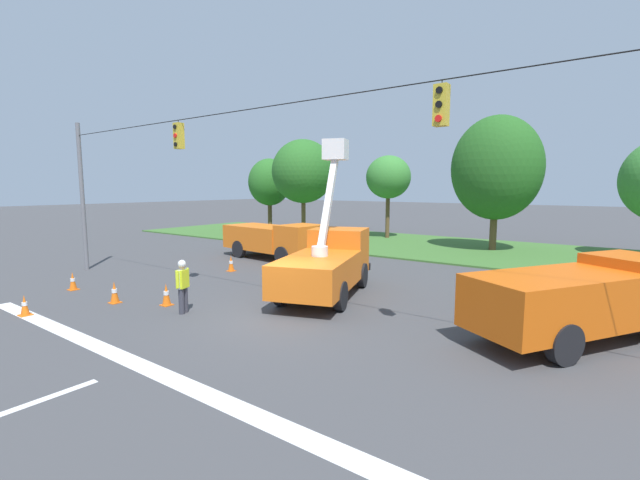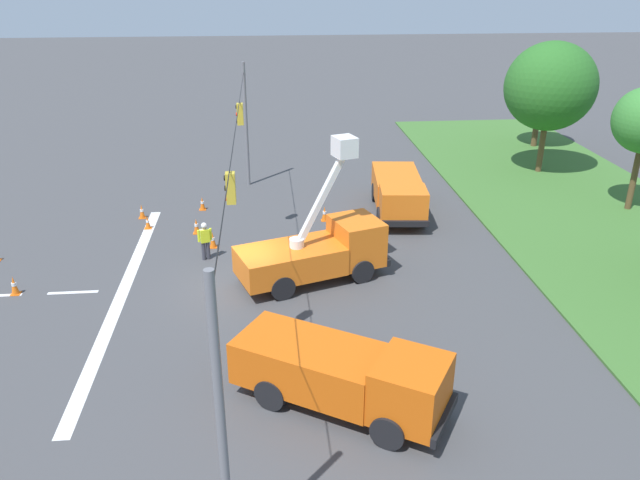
{
  "view_description": "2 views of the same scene",
  "coord_description": "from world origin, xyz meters",
  "px_view_note": "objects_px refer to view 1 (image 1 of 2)",
  "views": [
    {
      "loc": [
        9.02,
        -10.04,
        4.11
      ],
      "look_at": [
        -1.02,
        3.54,
        2.02
      ],
      "focal_mm": 24.0,
      "sensor_mm": 36.0,
      "label": 1
    },
    {
      "loc": [
        23.01,
        1.09,
        12.14
      ],
      "look_at": [
        -1.76,
        3.31,
        1.15
      ],
      "focal_mm": 35.0,
      "sensor_mm": 36.0,
      "label": 2
    }
  ],
  "objects_px": {
    "utility_truck_support_near": "(582,297)",
    "traffic_cone_foreground_right": "(166,295)",
    "tree_west": "(303,172)",
    "traffic_cone_lane_edge_a": "(25,306)",
    "tree_centre": "(388,177)",
    "tree_east": "(496,168)",
    "utility_truck_support_far": "(274,239)",
    "traffic_cone_foreground_left": "(73,281)",
    "utility_truck_bucket_lift": "(327,260)",
    "traffic_cone_lane_edge_b": "(231,263)",
    "tree_far_west": "(269,182)",
    "traffic_cone_far_right": "(114,292)",
    "traffic_cone_centre_line": "(317,266)",
    "road_worker": "(183,283)"
  },
  "relations": [
    {
      "from": "utility_truck_support_near",
      "to": "traffic_cone_foreground_right",
      "type": "distance_m",
      "value": 12.87
    },
    {
      "from": "tree_west",
      "to": "traffic_cone_lane_edge_a",
      "type": "xyz_separation_m",
      "value": [
        7.17,
        -23.31,
        -5.09
      ]
    },
    {
      "from": "tree_centre",
      "to": "traffic_cone_lane_edge_a",
      "type": "distance_m",
      "value": 25.8
    },
    {
      "from": "tree_east",
      "to": "traffic_cone_foreground_right",
      "type": "distance_m",
      "value": 21.41
    },
    {
      "from": "utility_truck_support_far",
      "to": "traffic_cone_lane_edge_a",
      "type": "bearing_deg",
      "value": -85.46
    },
    {
      "from": "traffic_cone_foreground_right",
      "to": "traffic_cone_foreground_left",
      "type": "bearing_deg",
      "value": -169.89
    },
    {
      "from": "utility_truck_bucket_lift",
      "to": "utility_truck_support_near",
      "type": "xyz_separation_m",
      "value": [
        8.4,
        -0.03,
        -0.13
      ]
    },
    {
      "from": "tree_west",
      "to": "utility_truck_support_far",
      "type": "relative_size",
      "value": 1.2
    },
    {
      "from": "tree_east",
      "to": "traffic_cone_foreground_left",
      "type": "xyz_separation_m",
      "value": [
        -10.71,
        -20.94,
        -4.94
      ]
    },
    {
      "from": "utility_truck_support_far",
      "to": "traffic_cone_lane_edge_b",
      "type": "relative_size",
      "value": 8.64
    },
    {
      "from": "traffic_cone_foreground_right",
      "to": "traffic_cone_lane_edge_b",
      "type": "relative_size",
      "value": 0.99
    },
    {
      "from": "tree_far_west",
      "to": "tree_centre",
      "type": "xyz_separation_m",
      "value": [
        12.81,
        -0.06,
        0.3
      ]
    },
    {
      "from": "traffic_cone_far_right",
      "to": "utility_truck_support_near",
      "type": "bearing_deg",
      "value": 21.98
    },
    {
      "from": "utility_truck_bucket_lift",
      "to": "traffic_cone_far_right",
      "type": "height_order",
      "value": "utility_truck_bucket_lift"
    },
    {
      "from": "traffic_cone_foreground_right",
      "to": "tree_east",
      "type": "bearing_deg",
      "value": 74.15
    },
    {
      "from": "tree_west",
      "to": "traffic_cone_centre_line",
      "type": "relative_size",
      "value": 9.9
    },
    {
      "from": "road_worker",
      "to": "traffic_cone_foreground_right",
      "type": "height_order",
      "value": "road_worker"
    },
    {
      "from": "traffic_cone_foreground_left",
      "to": "traffic_cone_foreground_right",
      "type": "xyz_separation_m",
      "value": [
        5.02,
        0.89,
        0.03
      ]
    },
    {
      "from": "utility_truck_support_far",
      "to": "road_worker",
      "type": "height_order",
      "value": "utility_truck_support_far"
    },
    {
      "from": "tree_centre",
      "to": "traffic_cone_centre_line",
      "type": "bearing_deg",
      "value": -75.01
    },
    {
      "from": "tree_centre",
      "to": "tree_east",
      "type": "relative_size",
      "value": 0.77
    },
    {
      "from": "traffic_cone_foreground_right",
      "to": "traffic_cone_lane_edge_a",
      "type": "relative_size",
      "value": 1.16
    },
    {
      "from": "road_worker",
      "to": "traffic_cone_foreground_left",
      "type": "distance_m",
      "value": 6.36
    },
    {
      "from": "tree_centre",
      "to": "road_worker",
      "type": "bearing_deg",
      "value": -79.38
    },
    {
      "from": "tree_centre",
      "to": "traffic_cone_far_right",
      "type": "bearing_deg",
      "value": -87.16
    },
    {
      "from": "tree_east",
      "to": "utility_truck_support_near",
      "type": "xyz_separation_m",
      "value": [
        6.29,
        -15.41,
        -4.1
      ]
    },
    {
      "from": "tree_centre",
      "to": "utility_truck_bucket_lift",
      "type": "relative_size",
      "value": 0.99
    },
    {
      "from": "tree_centre",
      "to": "traffic_cone_far_right",
      "type": "height_order",
      "value": "tree_centre"
    },
    {
      "from": "utility_truck_bucket_lift",
      "to": "traffic_cone_far_right",
      "type": "xyz_separation_m",
      "value": [
        -5.34,
        -5.57,
        -0.94
      ]
    },
    {
      "from": "traffic_cone_foreground_left",
      "to": "utility_truck_support_near",
      "type": "bearing_deg",
      "value": 18.01
    },
    {
      "from": "traffic_cone_far_right",
      "to": "traffic_cone_centre_line",
      "type": "distance_m",
      "value": 8.76
    },
    {
      "from": "road_worker",
      "to": "traffic_cone_far_right",
      "type": "relative_size",
      "value": 2.27
    },
    {
      "from": "utility_truck_bucket_lift",
      "to": "road_worker",
      "type": "height_order",
      "value": "utility_truck_bucket_lift"
    },
    {
      "from": "utility_truck_bucket_lift",
      "to": "traffic_cone_lane_edge_a",
      "type": "relative_size",
      "value": 9.86
    },
    {
      "from": "tree_far_west",
      "to": "road_worker",
      "type": "xyz_separation_m",
      "value": [
        16.97,
        -22.26,
        -3.57
      ]
    },
    {
      "from": "tree_centre",
      "to": "traffic_cone_lane_edge_b",
      "type": "distance_m",
      "value": 17.06
    },
    {
      "from": "tree_west",
      "to": "utility_truck_support_near",
      "type": "relative_size",
      "value": 1.21
    },
    {
      "from": "tree_far_west",
      "to": "utility_truck_support_near",
      "type": "height_order",
      "value": "tree_far_west"
    },
    {
      "from": "tree_east",
      "to": "traffic_cone_centre_line",
      "type": "distance_m",
      "value": 14.34
    },
    {
      "from": "tree_far_west",
      "to": "traffic_cone_far_right",
      "type": "xyz_separation_m",
      "value": [
        13.95,
        -22.96,
        -4.19
      ]
    },
    {
      "from": "tree_far_west",
      "to": "traffic_cone_centre_line",
      "type": "height_order",
      "value": "tree_far_west"
    },
    {
      "from": "utility_truck_bucket_lift",
      "to": "utility_truck_support_far",
      "type": "distance_m",
      "value": 8.71
    },
    {
      "from": "tree_west",
      "to": "traffic_cone_centre_line",
      "type": "height_order",
      "value": "tree_west"
    },
    {
      "from": "utility_truck_support_far",
      "to": "traffic_cone_foreground_left",
      "type": "xyz_separation_m",
      "value": [
        -1.37,
        -10.41,
        -0.82
      ]
    },
    {
      "from": "utility_truck_support_near",
      "to": "road_worker",
      "type": "height_order",
      "value": "utility_truck_support_near"
    },
    {
      "from": "traffic_cone_lane_edge_a",
      "to": "utility_truck_bucket_lift",
      "type": "bearing_deg",
      "value": 52.48
    },
    {
      "from": "tree_centre",
      "to": "utility_truck_support_far",
      "type": "xyz_separation_m",
      "value": [
        -0.75,
        -12.46,
        -3.69
      ]
    },
    {
      "from": "traffic_cone_lane_edge_b",
      "to": "traffic_cone_foreground_left",
      "type": "bearing_deg",
      "value": -108.62
    },
    {
      "from": "tree_centre",
      "to": "traffic_cone_lane_edge_b",
      "type": "bearing_deg",
      "value": -89.87
    },
    {
      "from": "tree_centre",
      "to": "tree_east",
      "type": "height_order",
      "value": "tree_east"
    }
  ]
}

